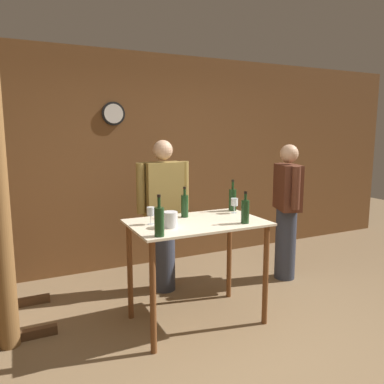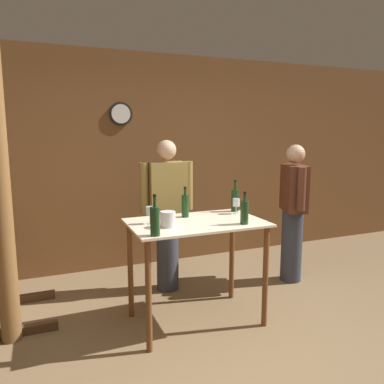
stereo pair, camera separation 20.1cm
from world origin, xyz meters
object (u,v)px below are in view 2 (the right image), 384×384
Objects in this scene: ice_bucket at (168,219)px; person_host at (167,212)px; wine_bottle_right at (235,200)px; wine_glass_near_center at (236,203)px; wine_bottle_far_left at (155,220)px; wine_bottle_left at (185,205)px; wine_glass_near_left at (150,211)px; wine_bottle_center at (244,212)px; person_visitor_with_scarf at (293,210)px.

ice_bucket is 0.92m from person_host.
wine_glass_near_center is at bearing -112.70° from wine_bottle_right.
wine_glass_near_center is (0.95, 0.46, -0.02)m from wine_bottle_far_left.
wine_bottle_left is 0.51m from wine_glass_near_center.
wine_glass_near_center is at bearing 4.88° from wine_glass_near_left.
wine_bottle_far_left is 0.82m from wine_bottle_center.
wine_glass_near_center is (0.51, -0.05, -0.01)m from wine_bottle_left.
person_visitor_with_scarf is (1.06, 0.71, -0.22)m from wine_bottle_center.
person_visitor_with_scarf is (1.42, -0.31, -0.03)m from person_host.
wine_bottle_left reaches higher than wine_glass_near_center.
wine_bottle_far_left is at bearing -112.81° from person_host.
ice_bucket is at bearing 166.77° from wine_bottle_center.
wine_glass_near_left is 0.82m from person_host.
ice_bucket is (-0.27, -0.29, -0.05)m from wine_bottle_left.
wine_bottle_far_left reaches higher than wine_glass_near_center.
wine_bottle_center is 0.89× the size of wine_bottle_right.
wine_bottle_left is 0.60m from person_host.
person_host is at bearing 167.78° from person_visitor_with_scarf.
wine_bottle_far_left is at bearing -129.05° from ice_bucket.
wine_glass_near_left is 1.02× the size of wine_glass_near_center.
wine_bottle_center is at bearing -22.86° from wine_glass_near_left.
wine_bottle_left reaches higher than ice_bucket.
wine_bottle_center is 1.29m from person_visitor_with_scarf.
person_visitor_with_scarf is at bearing 18.25° from ice_bucket.
wine_glass_near_center is 1.00m from person_visitor_with_scarf.
person_host is at bearing 61.02° from wine_glass_near_left.
wine_glass_near_center is 0.09× the size of person_host.
wine_bottle_far_left is at bearing -157.52° from person_visitor_with_scarf.
wine_bottle_left is at bearing 130.03° from wine_bottle_center.
person_host is (-0.54, 0.52, -0.19)m from wine_bottle_right.
ice_bucket is (-0.64, 0.15, -0.04)m from wine_bottle_center.
wine_bottle_far_left is 0.39m from wine_glass_near_left.
ice_bucket is at bearing -107.94° from person_host.
wine_glass_near_left is at bearing -161.23° from wine_bottle_left.
person_host reaches higher than wine_glass_near_left.
wine_bottle_right is 0.95m from wine_glass_near_left.
wine_glass_near_left is (-0.38, -0.13, -0.00)m from wine_bottle_left.
wine_bottle_far_left reaches higher than wine_glass_near_left.
wine_glass_near_left is at bearing 157.14° from wine_bottle_center.
wine_bottle_left is 0.56m from wine_bottle_right.
person_visitor_with_scarf is at bearing 12.33° from wine_glass_near_left.
wine_bottle_right is 0.90m from ice_bucket.
wine_bottle_right is at bearing 5.64° from wine_bottle_left.
person_host reaches higher than wine_bottle_far_left.
wine_bottle_center is 0.18× the size of person_visitor_with_scarf.
wine_bottle_far_left is 1.02× the size of wine_bottle_right.
wine_bottle_left is at bearing -91.20° from person_host.
wine_bottle_far_left reaches higher than ice_bucket.
wine_bottle_far_left is 2.13× the size of wine_glass_near_left.
wine_glass_near_left is (0.07, 0.38, -0.01)m from wine_bottle_far_left.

